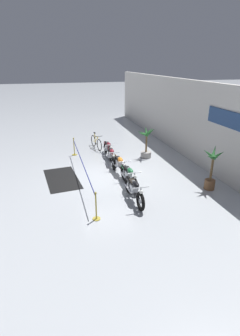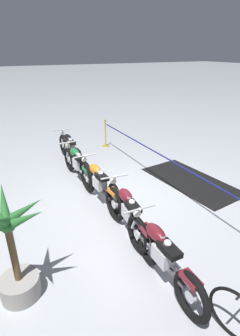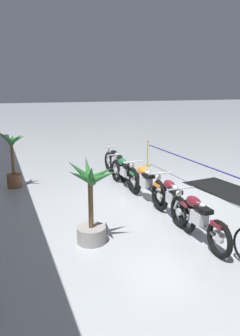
{
  "view_description": "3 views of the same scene",
  "coord_description": "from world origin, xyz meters",
  "px_view_note": "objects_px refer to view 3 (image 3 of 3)",
  "views": [
    {
      "loc": [
        11.23,
        -2.39,
        5.09
      ],
      "look_at": [
        0.43,
        0.57,
        0.52
      ],
      "focal_mm": 28.0,
      "sensor_mm": 36.0,
      "label": 1
    },
    {
      "loc": [
        -5.18,
        2.73,
        3.4
      ],
      "look_at": [
        -0.24,
        0.19,
        0.87
      ],
      "focal_mm": 28.0,
      "sensor_mm": 36.0,
      "label": 2
    },
    {
      "loc": [
        -7.88,
        4.4,
        3.07
      ],
      "look_at": [
        0.56,
        1.17,
        0.83
      ],
      "focal_mm": 35.0,
      "sensor_mm": 36.0,
      "label": 3
    }
  ],
  "objects_px": {
    "potted_palm_left_of_row": "(13,162)",
    "stanchion_mid_left": "(147,158)",
    "motorcycle_orange_2": "(145,184)",
    "motorcycle_maroon_1": "(172,199)",
    "motorcycle_green_3": "(125,173)",
    "stanchion_far_left": "(226,181)",
    "potted_palm_right_of_row": "(91,208)",
    "motorcycle_black_4": "(116,163)",
    "motorcycle_maroon_0": "(198,219)",
    "floor_banner": "(229,191)"
  },
  "relations": [
    {
      "from": "motorcycle_green_3",
      "to": "potted_palm_right_of_row",
      "type": "relative_size",
      "value": 1.25
    },
    {
      "from": "potted_palm_left_of_row",
      "to": "floor_banner",
      "type": "xyz_separation_m",
      "value": [
        -2.72,
        -6.04,
        -0.82
      ]
    },
    {
      "from": "motorcycle_maroon_0",
      "to": "potted_palm_left_of_row",
      "type": "height_order",
      "value": "potted_palm_left_of_row"
    },
    {
      "from": "motorcycle_maroon_0",
      "to": "motorcycle_black_4",
      "type": "bearing_deg",
      "value": -1.93
    },
    {
      "from": "motorcycle_orange_2",
      "to": "motorcycle_black_4",
      "type": "distance_m",
      "value": 2.7
    },
    {
      "from": "potted_palm_left_of_row",
      "to": "stanchion_mid_left",
      "type": "bearing_deg",
      "value": -78.54
    },
    {
      "from": "stanchion_far_left",
      "to": "potted_palm_left_of_row",
      "type": "bearing_deg",
      "value": 53.98
    },
    {
      "from": "motorcycle_maroon_1",
      "to": "stanchion_mid_left",
      "type": "xyz_separation_m",
      "value": [
        4.96,
        -1.74,
        -0.11
      ]
    },
    {
      "from": "potted_palm_right_of_row",
      "to": "floor_banner",
      "type": "bearing_deg",
      "value": -69.9
    },
    {
      "from": "motorcycle_green_3",
      "to": "potted_palm_right_of_row",
      "type": "height_order",
      "value": "potted_palm_right_of_row"
    },
    {
      "from": "motorcycle_maroon_1",
      "to": "stanchion_mid_left",
      "type": "height_order",
      "value": "stanchion_mid_left"
    },
    {
      "from": "motorcycle_black_4",
      "to": "stanchion_mid_left",
      "type": "relative_size",
      "value": 2.09
    },
    {
      "from": "floor_banner",
      "to": "motorcycle_black_4",
      "type": "bearing_deg",
      "value": 36.4
    },
    {
      "from": "motorcycle_orange_2",
      "to": "potted_palm_left_of_row",
      "type": "xyz_separation_m",
      "value": [
        2.55,
        3.31,
        0.35
      ]
    },
    {
      "from": "motorcycle_maroon_0",
      "to": "potted_palm_left_of_row",
      "type": "distance_m",
      "value": 6.11
    },
    {
      "from": "potted_palm_right_of_row",
      "to": "stanchion_mid_left",
      "type": "distance_m",
      "value": 6.77
    },
    {
      "from": "motorcycle_black_4",
      "to": "motorcycle_maroon_1",
      "type": "bearing_deg",
      "value": 178.93
    },
    {
      "from": "motorcycle_orange_2",
      "to": "stanchion_mid_left",
      "type": "xyz_separation_m",
      "value": [
        3.59,
        -1.79,
        -0.12
      ]
    },
    {
      "from": "motorcycle_maroon_1",
      "to": "floor_banner",
      "type": "height_order",
      "value": "motorcycle_maroon_1"
    },
    {
      "from": "motorcycle_orange_2",
      "to": "potted_palm_right_of_row",
      "type": "xyz_separation_m",
      "value": [
        -1.94,
        2.1,
        0.27
      ]
    },
    {
      "from": "motorcycle_orange_2",
      "to": "motorcycle_black_4",
      "type": "relative_size",
      "value": 1.09
    },
    {
      "from": "motorcycle_maroon_0",
      "to": "motorcycle_maroon_1",
      "type": "bearing_deg",
      "value": -4.79
    },
    {
      "from": "motorcycle_maroon_1",
      "to": "potted_palm_right_of_row",
      "type": "distance_m",
      "value": 2.24
    },
    {
      "from": "potted_palm_right_of_row",
      "to": "motorcycle_orange_2",
      "type": "bearing_deg",
      "value": -47.32
    },
    {
      "from": "stanchion_mid_left",
      "to": "floor_banner",
      "type": "distance_m",
      "value": 3.89
    },
    {
      "from": "potted_palm_left_of_row",
      "to": "stanchion_mid_left",
      "type": "xyz_separation_m",
      "value": [
        1.04,
        -5.1,
        -0.47
      ]
    },
    {
      "from": "motorcycle_maroon_0",
      "to": "potted_palm_right_of_row",
      "type": "xyz_separation_m",
      "value": [
        0.67,
        2.05,
        0.28
      ]
    },
    {
      "from": "motorcycle_orange_2",
      "to": "stanchion_mid_left",
      "type": "height_order",
      "value": "stanchion_mid_left"
    },
    {
      "from": "motorcycle_maroon_1",
      "to": "stanchion_far_left",
      "type": "distance_m",
      "value": 1.76
    },
    {
      "from": "motorcycle_orange_2",
      "to": "floor_banner",
      "type": "height_order",
      "value": "motorcycle_orange_2"
    },
    {
      "from": "motorcycle_orange_2",
      "to": "motorcycle_green_3",
      "type": "height_order",
      "value": "motorcycle_orange_2"
    },
    {
      "from": "potted_palm_left_of_row",
      "to": "stanchion_far_left",
      "type": "bearing_deg",
      "value": -126.02
    },
    {
      "from": "motorcycle_maroon_1",
      "to": "motorcycle_black_4",
      "type": "xyz_separation_m",
      "value": [
        4.07,
        -0.08,
        -0.01
      ]
    },
    {
      "from": "motorcycle_black_4",
      "to": "potted_palm_right_of_row",
      "type": "bearing_deg",
      "value": 154.27
    },
    {
      "from": "potted_palm_right_of_row",
      "to": "motorcycle_black_4",
      "type": "bearing_deg",
      "value": -25.73
    },
    {
      "from": "motorcycle_maroon_1",
      "to": "motorcycle_green_3",
      "type": "bearing_deg",
      "value": 2.5
    },
    {
      "from": "potted_palm_left_of_row",
      "to": "floor_banner",
      "type": "height_order",
      "value": "potted_palm_left_of_row"
    },
    {
      "from": "motorcycle_orange_2",
      "to": "stanchion_far_left",
      "type": "height_order",
      "value": "stanchion_far_left"
    },
    {
      "from": "motorcycle_maroon_0",
      "to": "motorcycle_maroon_1",
      "type": "distance_m",
      "value": 1.23
    },
    {
      "from": "potted_palm_left_of_row",
      "to": "potted_palm_right_of_row",
      "type": "height_order",
      "value": "potted_palm_left_of_row"
    },
    {
      "from": "motorcycle_green_3",
      "to": "potted_palm_left_of_row",
      "type": "bearing_deg",
      "value": 69.78
    },
    {
      "from": "potted_palm_left_of_row",
      "to": "motorcycle_orange_2",
      "type": "bearing_deg",
      "value": -127.6
    },
    {
      "from": "motorcycle_green_3",
      "to": "floor_banner",
      "type": "xyz_separation_m",
      "value": [
        -1.52,
        -2.79,
        -0.46
      ]
    },
    {
      "from": "motorcycle_green_3",
      "to": "stanchion_mid_left",
      "type": "relative_size",
      "value": 2.09
    },
    {
      "from": "motorcycle_maroon_0",
      "to": "potted_palm_left_of_row",
      "type": "xyz_separation_m",
      "value": [
        5.15,
        3.27,
        0.36
      ]
    },
    {
      "from": "motorcycle_green_3",
      "to": "motorcycle_black_4",
      "type": "distance_m",
      "value": 1.35
    },
    {
      "from": "motorcycle_black_4",
      "to": "motorcycle_maroon_0",
      "type": "bearing_deg",
      "value": 178.07
    },
    {
      "from": "motorcycle_maroon_0",
      "to": "floor_banner",
      "type": "relative_size",
      "value": 0.78
    },
    {
      "from": "motorcycle_orange_2",
      "to": "motorcycle_green_3",
      "type": "distance_m",
      "value": 1.36
    },
    {
      "from": "potted_palm_left_of_row",
      "to": "potted_palm_right_of_row",
      "type": "relative_size",
      "value": 1.08
    }
  ]
}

